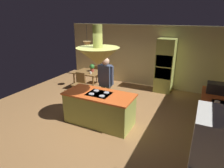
{
  "coord_description": "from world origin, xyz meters",
  "views": [
    {
      "loc": [
        2.41,
        -4.32,
        2.9
      ],
      "look_at": [
        0.1,
        0.4,
        1.0
      ],
      "focal_mm": 30.46,
      "sensor_mm": 36.0,
      "label": 1
    }
  ],
  "objects_px": {
    "chair_by_back_wall": "(97,73)",
    "cup_on_table": "(91,73)",
    "oven_tower": "(165,66)",
    "microwave_on_counter": "(216,88)",
    "potted_plant_on_table": "(92,67)",
    "chair_facing_island": "(79,82)",
    "kitchen_island": "(99,108)",
    "person_at_island": "(106,81)",
    "dining_table": "(89,74)",
    "canister_flour": "(217,109)",
    "canister_sugar": "(217,105)"
  },
  "relations": [
    {
      "from": "chair_by_back_wall",
      "to": "cup_on_table",
      "type": "bearing_deg",
      "value": 105.53
    },
    {
      "from": "oven_tower",
      "to": "microwave_on_counter",
      "type": "xyz_separation_m",
      "value": [
        1.74,
        -1.78,
        -0.01
      ]
    },
    {
      "from": "potted_plant_on_table",
      "to": "cup_on_table",
      "type": "relative_size",
      "value": 3.33
    },
    {
      "from": "chair_facing_island",
      "to": "oven_tower",
      "type": "bearing_deg",
      "value": 32.78
    },
    {
      "from": "kitchen_island",
      "to": "oven_tower",
      "type": "relative_size",
      "value": 0.92
    },
    {
      "from": "chair_facing_island",
      "to": "person_at_island",
      "type": "bearing_deg",
      "value": -25.28
    },
    {
      "from": "kitchen_island",
      "to": "chair_by_back_wall",
      "type": "bearing_deg",
      "value": 121.63
    },
    {
      "from": "dining_table",
      "to": "potted_plant_on_table",
      "type": "height_order",
      "value": "potted_plant_on_table"
    },
    {
      "from": "dining_table",
      "to": "chair_by_back_wall",
      "type": "distance_m",
      "value": 0.68
    },
    {
      "from": "chair_by_back_wall",
      "to": "potted_plant_on_table",
      "type": "height_order",
      "value": "potted_plant_on_table"
    },
    {
      "from": "oven_tower",
      "to": "chair_facing_island",
      "type": "distance_m",
      "value": 3.37
    },
    {
      "from": "chair_facing_island",
      "to": "microwave_on_counter",
      "type": "relative_size",
      "value": 1.89
    },
    {
      "from": "canister_flour",
      "to": "canister_sugar",
      "type": "xyz_separation_m",
      "value": [
        0.0,
        0.18,
        0.01
      ]
    },
    {
      "from": "oven_tower",
      "to": "canister_flour",
      "type": "bearing_deg",
      "value": -59.85
    },
    {
      "from": "chair_by_back_wall",
      "to": "canister_sugar",
      "type": "bearing_deg",
      "value": 152.8
    },
    {
      "from": "chair_facing_island",
      "to": "microwave_on_counter",
      "type": "xyz_separation_m",
      "value": [
        4.54,
        0.02,
        0.54
      ]
    },
    {
      "from": "chair_by_back_wall",
      "to": "microwave_on_counter",
      "type": "xyz_separation_m",
      "value": [
        4.54,
        -1.3,
        0.54
      ]
    },
    {
      "from": "canister_flour",
      "to": "potted_plant_on_table",
      "type": "bearing_deg",
      "value": 156.18
    },
    {
      "from": "chair_by_back_wall",
      "to": "cup_on_table",
      "type": "distance_m",
      "value": 0.96
    },
    {
      "from": "chair_facing_island",
      "to": "canister_sugar",
      "type": "relative_size",
      "value": 4.99
    },
    {
      "from": "kitchen_island",
      "to": "chair_facing_island",
      "type": "xyz_separation_m",
      "value": [
        -1.7,
        1.44,
        0.05
      ]
    },
    {
      "from": "chair_by_back_wall",
      "to": "potted_plant_on_table",
      "type": "bearing_deg",
      "value": 102.15
    },
    {
      "from": "canister_sugar",
      "to": "chair_facing_island",
      "type": "bearing_deg",
      "value": 167.42
    },
    {
      "from": "chair_facing_island",
      "to": "potted_plant_on_table",
      "type": "relative_size",
      "value": 2.9
    },
    {
      "from": "chair_facing_island",
      "to": "microwave_on_counter",
      "type": "distance_m",
      "value": 4.57
    },
    {
      "from": "potted_plant_on_table",
      "to": "microwave_on_counter",
      "type": "relative_size",
      "value": 0.65
    },
    {
      "from": "dining_table",
      "to": "canister_sugar",
      "type": "height_order",
      "value": "canister_sugar"
    },
    {
      "from": "chair_facing_island",
      "to": "potted_plant_on_table",
      "type": "distance_m",
      "value": 0.88
    },
    {
      "from": "person_at_island",
      "to": "canister_flour",
      "type": "distance_m",
      "value": 3.05
    },
    {
      "from": "cup_on_table",
      "to": "canister_flour",
      "type": "distance_m",
      "value": 4.6
    },
    {
      "from": "canister_flour",
      "to": "microwave_on_counter",
      "type": "distance_m",
      "value": 1.22
    },
    {
      "from": "dining_table",
      "to": "person_at_island",
      "type": "bearing_deg",
      "value": -42.14
    },
    {
      "from": "dining_table",
      "to": "oven_tower",
      "type": "bearing_deg",
      "value": 22.21
    },
    {
      "from": "chair_facing_island",
      "to": "kitchen_island",
      "type": "bearing_deg",
      "value": -40.27
    },
    {
      "from": "chair_by_back_wall",
      "to": "canister_sugar",
      "type": "xyz_separation_m",
      "value": [
        4.54,
        -2.33,
        0.48
      ]
    },
    {
      "from": "cup_on_table",
      "to": "canister_flour",
      "type": "relative_size",
      "value": 0.62
    },
    {
      "from": "dining_table",
      "to": "chair_facing_island",
      "type": "xyz_separation_m",
      "value": [
        0.0,
        -0.66,
        -0.15
      ]
    },
    {
      "from": "potted_plant_on_table",
      "to": "canister_flour",
      "type": "relative_size",
      "value": 2.07
    },
    {
      "from": "oven_tower",
      "to": "person_at_island",
      "type": "height_order",
      "value": "oven_tower"
    },
    {
      "from": "cup_on_table",
      "to": "microwave_on_counter",
      "type": "distance_m",
      "value": 4.32
    },
    {
      "from": "chair_by_back_wall",
      "to": "canister_flour",
      "type": "bearing_deg",
      "value": 151.04
    },
    {
      "from": "kitchen_island",
      "to": "dining_table",
      "type": "height_order",
      "value": "kitchen_island"
    },
    {
      "from": "person_at_island",
      "to": "cup_on_table",
      "type": "height_order",
      "value": "person_at_island"
    },
    {
      "from": "dining_table",
      "to": "microwave_on_counter",
      "type": "xyz_separation_m",
      "value": [
        4.54,
        -0.64,
        0.39
      ]
    },
    {
      "from": "chair_facing_island",
      "to": "cup_on_table",
      "type": "height_order",
      "value": "chair_facing_island"
    },
    {
      "from": "kitchen_island",
      "to": "microwave_on_counter",
      "type": "relative_size",
      "value": 4.21
    },
    {
      "from": "microwave_on_counter",
      "to": "cup_on_table",
      "type": "bearing_deg",
      "value": 174.45
    },
    {
      "from": "chair_facing_island",
      "to": "dining_table",
      "type": "bearing_deg",
      "value": 90.0
    },
    {
      "from": "oven_tower",
      "to": "chair_facing_island",
      "type": "xyz_separation_m",
      "value": [
        -2.8,
        -1.8,
        -0.54
      ]
    },
    {
      "from": "dining_table",
      "to": "person_at_island",
      "type": "height_order",
      "value": "person_at_island"
    }
  ]
}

